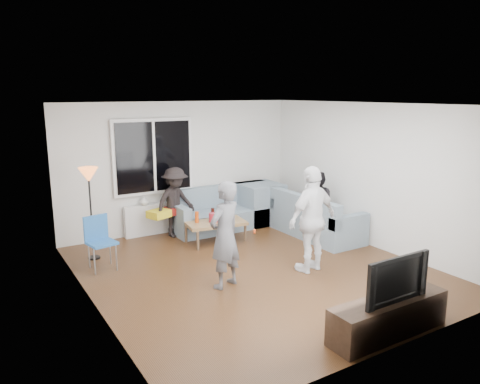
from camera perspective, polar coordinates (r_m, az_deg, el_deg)
floor at (r=7.53m, az=1.76°, el=-9.66°), size 5.00×5.50×0.04m
ceiling at (r=6.99m, az=1.90°, el=10.87°), size 5.00×5.50×0.04m
wall_back at (r=9.54m, az=-7.34°, el=3.17°), size 5.00×0.04×2.60m
wall_front at (r=5.13m, az=19.11°, el=-5.28°), size 5.00×0.04×2.60m
wall_left at (r=6.17m, az=-18.18°, el=-2.33°), size 0.04×5.50×2.60m
wall_right at (r=8.76m, az=15.76°, el=2.00°), size 0.04×5.50×2.60m
window_frame at (r=9.20m, az=-10.59°, el=4.30°), size 1.62×0.06×1.47m
window_glass at (r=9.17m, az=-10.50°, el=4.28°), size 1.50×0.02×1.35m
window_mullion at (r=9.16m, az=-10.48°, el=4.27°), size 0.05×0.03×1.35m
radiator at (r=9.42m, az=-10.21°, el=-3.22°), size 1.30×0.12×0.62m
potted_plant at (r=9.40m, az=-8.24°, el=-0.02°), size 0.22×0.18×0.39m
vase at (r=9.21m, az=-11.69°, el=-1.08°), size 0.21×0.21×0.17m
sofa_back_section at (r=9.62m, az=-1.74°, el=-1.98°), size 2.30×0.85×0.85m
sofa_right_section at (r=9.22m, az=9.30°, el=-2.77°), size 2.00×0.85×0.85m
sofa_corner at (r=10.06m, az=2.45°, el=-1.36°), size 0.85×0.85×0.85m
cushion_yellow at (r=8.97m, az=-9.93°, el=-2.66°), size 0.47×0.43×0.14m
cushion_red at (r=9.17m, az=-8.02°, el=-2.26°), size 0.39×0.34×0.13m
coffee_table at (r=8.80m, az=-3.00°, el=-4.88°), size 1.18×0.75×0.40m
pitcher at (r=8.70m, az=-3.30°, el=-3.13°), size 0.17×0.17×0.17m
side_chair at (r=7.71m, az=-16.60°, el=-6.09°), size 0.47×0.47×0.86m
floor_lamp at (r=8.15m, az=-17.81°, el=-2.62°), size 0.32×0.32×1.56m
player_left at (r=6.66m, az=-1.88°, el=-5.29°), size 0.66×0.55×1.57m
player_right at (r=7.32m, az=8.86°, el=-3.33°), size 1.04×0.56×1.68m
spectator_right at (r=9.13m, az=9.57°, el=-1.53°), size 0.55×0.67×1.28m
spectator_back at (r=9.10m, az=-7.96°, el=-1.24°), size 0.99×0.72×1.37m
tv_console at (r=5.85m, az=17.76°, el=-14.38°), size 1.60×0.40×0.44m
television at (r=5.65m, az=18.09°, el=-9.89°), size 0.95×0.12×0.55m
bottle_d at (r=8.74m, az=-1.54°, el=-2.74°), size 0.07×0.07×0.26m
bottle_a at (r=8.67m, az=-5.32°, el=-3.09°), size 0.07×0.07×0.21m
bottle_c at (r=8.90m, az=-3.37°, el=-2.64°), size 0.07×0.07×0.21m
bottle_e at (r=8.97m, az=-1.32°, el=-2.42°), size 0.07×0.07×0.24m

